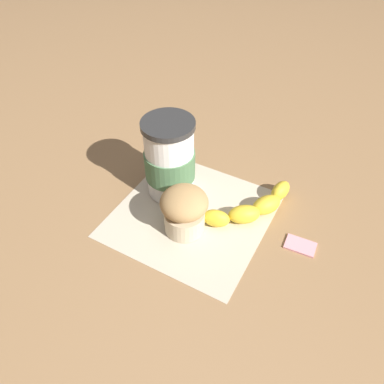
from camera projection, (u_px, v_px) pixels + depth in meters
name	position (u px, v px, depth m)	size (l,w,h in m)	color
ground_plane	(192.00, 215.00, 0.68)	(3.00, 3.00, 0.00)	#936D47
paper_napkin	(192.00, 215.00, 0.67)	(0.26, 0.26, 0.00)	beige
coffee_cup	(170.00, 160.00, 0.67)	(0.09, 0.09, 0.15)	white
muffin	(184.00, 210.00, 0.62)	(0.08, 0.08, 0.09)	beige
banana	(253.00, 207.00, 0.66)	(0.12, 0.16, 0.03)	gold
sugar_packet	(301.00, 245.00, 0.62)	(0.05, 0.03, 0.01)	pink
wooden_stirrer	(168.00, 153.00, 0.80)	(0.11, 0.01, 0.00)	#9E7547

